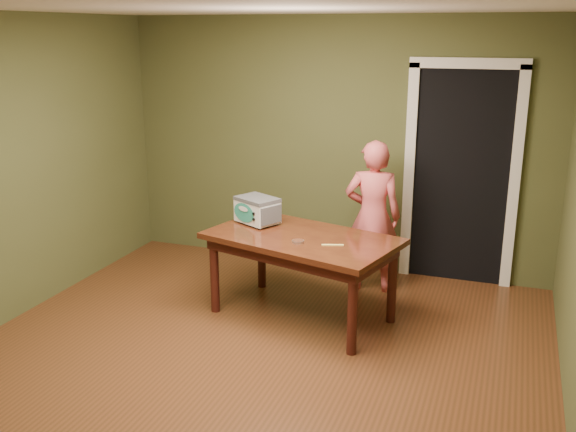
{
  "coord_description": "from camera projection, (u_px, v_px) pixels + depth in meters",
  "views": [
    {
      "loc": [
        1.78,
        -3.84,
        2.45
      ],
      "look_at": [
        0.04,
        1.0,
        0.95
      ],
      "focal_mm": 40.0,
      "sensor_mm": 36.0,
      "label": 1
    }
  ],
  "objects": [
    {
      "name": "floor",
      "position": [
        237.0,
        374.0,
        4.74
      ],
      "size": [
        5.0,
        5.0,
        0.0
      ],
      "primitive_type": "plane",
      "color": "brown",
      "rests_on": "ground"
    },
    {
      "name": "room_shell",
      "position": [
        232.0,
        146.0,
        4.26
      ],
      "size": [
        4.52,
        5.02,
        2.61
      ],
      "color": "#494F2A",
      "rests_on": "ground"
    },
    {
      "name": "doorway",
      "position": [
        463.0,
        172.0,
        6.53
      ],
      "size": [
        1.1,
        0.66,
        2.25
      ],
      "color": "black",
      "rests_on": "ground"
    },
    {
      "name": "dining_table",
      "position": [
        302.0,
        247.0,
        5.52
      ],
      "size": [
        1.78,
        1.28,
        0.75
      ],
      "rotation": [
        0.0,
        0.0,
        -0.26
      ],
      "color": "#36150C",
      "rests_on": "floor"
    },
    {
      "name": "toy_oven",
      "position": [
        257.0,
        209.0,
        5.81
      ],
      "size": [
        0.46,
        0.41,
        0.24
      ],
      "rotation": [
        0.0,
        0.0,
        -0.48
      ],
      "color": "#4C4F54",
      "rests_on": "dining_table"
    },
    {
      "name": "baking_pan",
      "position": [
        298.0,
        241.0,
        5.31
      ],
      "size": [
        0.1,
        0.1,
        0.02
      ],
      "color": "silver",
      "rests_on": "dining_table"
    },
    {
      "name": "spatula",
      "position": [
        333.0,
        245.0,
        5.25
      ],
      "size": [
        0.18,
        0.08,
        0.01
      ],
      "primitive_type": "cube",
      "rotation": [
        0.0,
        0.0,
        0.31
      ],
      "color": "#F8DF6B",
      "rests_on": "dining_table"
    },
    {
      "name": "child",
      "position": [
        373.0,
        217.0,
        6.11
      ],
      "size": [
        0.58,
        0.42,
        1.47
      ],
      "primitive_type": "imported",
      "rotation": [
        0.0,
        0.0,
        3.28
      ],
      "color": "#DD5B5E",
      "rests_on": "floor"
    }
  ]
}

